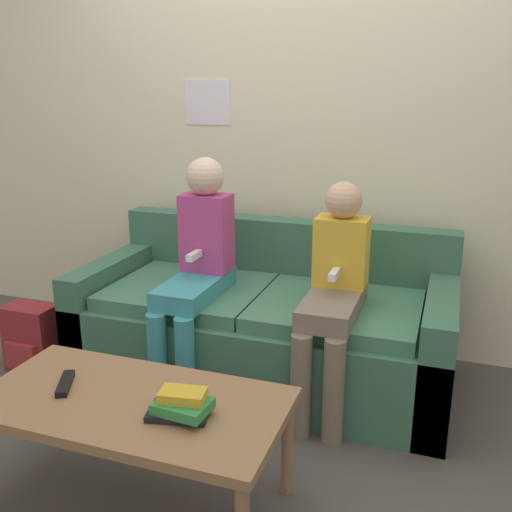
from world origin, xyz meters
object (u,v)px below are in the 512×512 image
(tv_remote, at_px, (65,383))
(backpack, at_px, (31,338))
(person_left, at_px, (197,262))
(person_right, at_px, (334,288))
(couch, at_px, (264,326))
(coffee_table, at_px, (131,410))

(tv_remote, relative_size, backpack, 0.48)
(person_left, bearing_deg, person_right, -1.22)
(couch, height_order, backpack, couch)
(coffee_table, xyz_separation_m, person_right, (0.52, 0.88, 0.21))
(couch, distance_m, coffee_table, 1.09)
(backpack, bearing_deg, coffee_table, -34.44)
(person_left, distance_m, person_right, 0.68)
(coffee_table, height_order, backpack, coffee_table)
(couch, distance_m, person_left, 0.50)
(couch, relative_size, person_right, 1.77)
(couch, height_order, coffee_table, couch)
(person_left, xyz_separation_m, backpack, (-0.91, -0.16, -0.46))
(person_left, xyz_separation_m, person_right, (0.68, -0.01, -0.05))
(couch, bearing_deg, tv_remote, -110.00)
(tv_remote, height_order, backpack, tv_remote)
(person_left, height_order, backpack, person_left)
(couch, bearing_deg, person_left, -146.98)
(coffee_table, xyz_separation_m, backpack, (-1.06, 0.73, -0.20))
(coffee_table, relative_size, person_left, 0.95)
(backpack, bearing_deg, tv_remote, -42.49)
(tv_remote, bearing_deg, backpack, 110.69)
(backpack, bearing_deg, person_left, 10.29)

